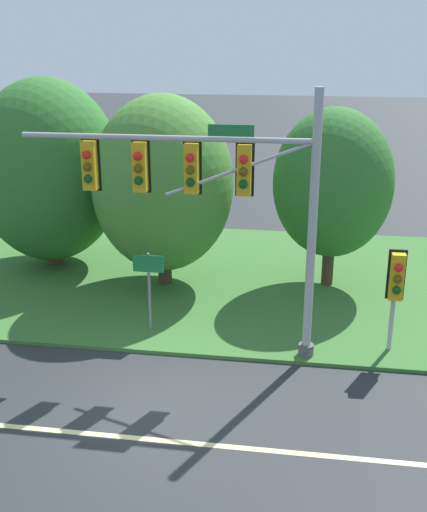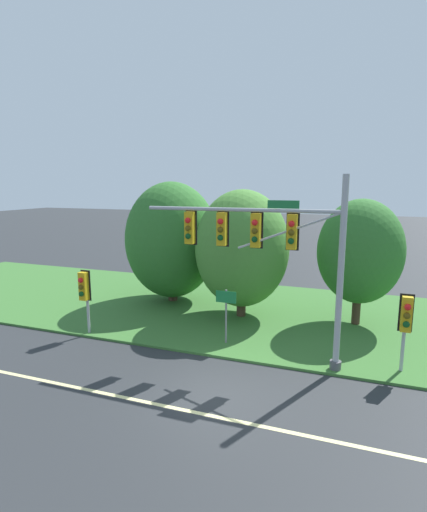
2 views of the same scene
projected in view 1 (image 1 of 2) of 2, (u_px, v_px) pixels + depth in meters
The scene contains 9 objects.
ground_plane at pixel (147, 407), 14.58m from camera, with size 160.00×160.00×0.00m, color #282B2D.
lane_stripe at pixel (133, 438), 13.46m from camera, with size 36.00×0.16×0.01m, color beige.
grass_verge at pixel (207, 277), 22.27m from camera, with size 48.00×11.50×0.10m, color #386B2D.
traffic_signal_mast at pixel (212, 188), 15.68m from camera, with size 7.46×0.49×6.80m.
pedestrian_signal_near_kerb at pixel (396, 282), 16.25m from camera, with size 0.46×0.55×2.80m.
route_sign_post at pixel (149, 279), 17.76m from camera, with size 0.86×0.08×2.26m.
tree_nearest_road at pixel (48, 171), 22.36m from camera, with size 5.10×5.10×6.62m.
tree_left_of_mast at pixel (163, 184), 20.55m from camera, with size 4.56×4.56×6.24m.
tree_behind_signpost at pixel (333, 183), 20.42m from camera, with size 3.83×3.83×5.84m.
Camera 1 is at (3.42, -12.28, 8.01)m, focal length 45.00 mm.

